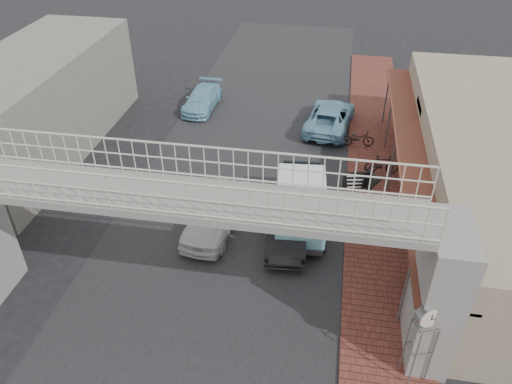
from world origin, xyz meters
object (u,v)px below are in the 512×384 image
at_px(angkot_curb, 330,117).
at_px(angkot_far, 202,99).
at_px(motorcycle_far, 382,165).
at_px(motorcycle_near, 358,138).
at_px(arrow_sign, 372,181).
at_px(white_hatchback, 214,214).
at_px(angkot_van, 301,201).
at_px(street_clock, 427,319).
at_px(dark_sedan, 287,223).

distance_m(angkot_curb, angkot_far, 7.96).
bearing_deg(motorcycle_far, motorcycle_near, 18.40).
bearing_deg(angkot_curb, arrow_sign, 110.50).
distance_m(white_hatchback, motorcycle_near, 10.00).
bearing_deg(white_hatchback, motorcycle_far, 42.33).
xyz_separation_m(angkot_van, street_clock, (4.12, -6.70, 1.26)).
distance_m(dark_sedan, angkot_far, 13.14).
height_order(white_hatchback, angkot_curb, white_hatchback).
xyz_separation_m(angkot_van, motorcycle_far, (3.54, 4.74, -0.78)).
xyz_separation_m(angkot_curb, arrow_sign, (2.01, -8.68, 1.59)).
relative_size(white_hatchback, dark_sedan, 1.00).
bearing_deg(motorcycle_near, arrow_sign, 178.10).
relative_size(angkot_far, angkot_van, 0.91).
relative_size(white_hatchback, angkot_curb, 0.89).
height_order(motorcycle_near, street_clock, street_clock).
xyz_separation_m(dark_sedan, motorcycle_far, (4.03, 5.50, -0.14)).
xyz_separation_m(motorcycle_near, street_clock, (1.73, -14.02, 2.10)).
bearing_deg(angkot_far, dark_sedan, -57.89).
height_order(angkot_far, street_clock, street_clock).
height_order(white_hatchback, angkot_far, white_hatchback).
bearing_deg(angkot_curb, angkot_van, 92.67).
bearing_deg(dark_sedan, motorcycle_far, 48.23).
xyz_separation_m(white_hatchback, street_clock, (7.69, -5.99, 1.88)).
bearing_deg(arrow_sign, dark_sedan, -168.38).
relative_size(angkot_far, street_clock, 1.36).
distance_m(motorcycle_near, motorcycle_far, 2.82).
bearing_deg(motorcycle_near, street_clock, -178.27).
bearing_deg(angkot_far, motorcycle_far, -26.90).
bearing_deg(motorcycle_near, angkot_far, 65.53).
bearing_deg(angkot_van, dark_sedan, -127.63).
xyz_separation_m(angkot_far, angkot_van, (7.07, -10.61, 0.78)).
distance_m(dark_sedan, angkot_curb, 10.13).
bearing_deg(white_hatchback, dark_sedan, 3.95).
distance_m(angkot_far, motorcycle_near, 10.02).
relative_size(dark_sedan, street_clock, 1.47).
height_order(motorcycle_far, street_clock, street_clock).
height_order(angkot_van, street_clock, street_clock).
distance_m(angkot_curb, angkot_van, 9.35).
bearing_deg(street_clock, arrow_sign, 75.83).
distance_m(white_hatchback, angkot_curb, 10.91).
height_order(white_hatchback, dark_sedan, white_hatchback).
bearing_deg(white_hatchback, angkot_curb, 71.33).
height_order(angkot_curb, motorcycle_near, angkot_curb).
xyz_separation_m(street_clock, arrow_sign, (-1.33, 7.31, -0.35)).
height_order(angkot_curb, arrow_sign, arrow_sign).
height_order(angkot_curb, motorcycle_far, angkot_curb).
xyz_separation_m(dark_sedan, angkot_curb, (1.27, 10.05, -0.04)).
height_order(angkot_far, motorcycle_far, angkot_far).
distance_m(white_hatchback, arrow_sign, 6.67).
bearing_deg(motorcycle_near, motorcycle_far, -161.18).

